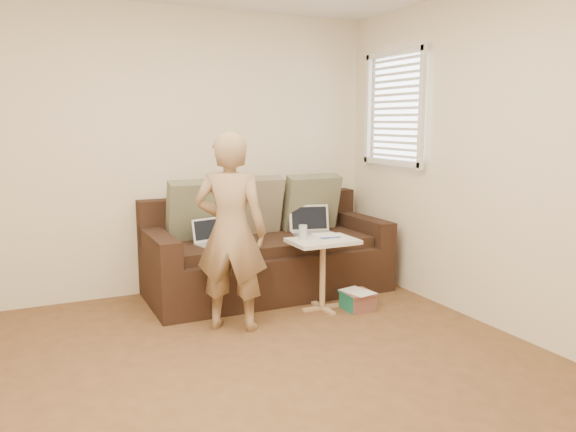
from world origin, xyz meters
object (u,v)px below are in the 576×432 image
object	(u,v)px
side_table	(322,274)
drinking_glass	(303,232)
laptop_silver	(313,235)
sofa	(268,248)
laptop_white	(215,244)
striped_box	(358,300)
person	(231,232)

from	to	relation	value
side_table	drinking_glass	bearing A→B (deg)	152.84
side_table	laptop_silver	bearing A→B (deg)	69.73
sofa	side_table	world-z (taller)	sofa
laptop_white	side_table	distance (m)	0.97
laptop_white	striped_box	distance (m)	1.32
striped_box	laptop_silver	bearing A→B (deg)	95.02
laptop_silver	striped_box	world-z (taller)	laptop_silver
side_table	striped_box	distance (m)	0.38
sofa	laptop_white	bearing A→B (deg)	-173.75
drinking_glass	striped_box	xyz separation A→B (m)	(0.41, -0.22, -0.59)
laptop_silver	side_table	distance (m)	0.63
laptop_silver	laptop_white	xyz separation A→B (m)	(-0.96, 0.01, 0.00)
sofa	side_table	xyz separation A→B (m)	(0.23, -0.62, -0.12)
sofa	laptop_silver	bearing A→B (deg)	-8.95
sofa	laptop_white	xyz separation A→B (m)	(-0.53, -0.06, 0.10)
sofa	drinking_glass	bearing A→B (deg)	-81.54
person	sofa	bearing A→B (deg)	-97.66
drinking_glass	sofa	bearing A→B (deg)	98.46
laptop_white	person	xyz separation A→B (m)	(-0.09, -0.67, 0.24)
laptop_white	drinking_glass	distance (m)	0.80
sofa	laptop_white	world-z (taller)	sofa
sofa	drinking_glass	size ratio (longest dim) A/B	18.33
laptop_silver	drinking_glass	xyz separation A→B (m)	(-0.35, -0.48, 0.15)
laptop_silver	drinking_glass	distance (m)	0.61
sofa	person	bearing A→B (deg)	-130.30
sofa	striped_box	size ratio (longest dim) A/B	8.82
sofa	drinking_glass	xyz separation A→B (m)	(0.08, -0.55, 0.24)
side_table	drinking_glass	size ratio (longest dim) A/B	5.05
laptop_white	striped_box	size ratio (longest dim) A/B	1.22
laptop_white	drinking_glass	xyz separation A→B (m)	(0.61, -0.49, 0.15)
laptop_silver	drinking_glass	bearing A→B (deg)	-110.81
laptop_white	person	distance (m)	0.72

